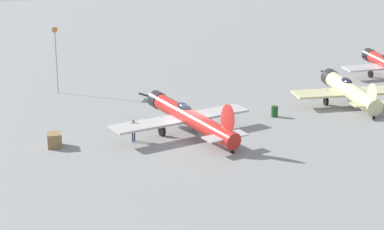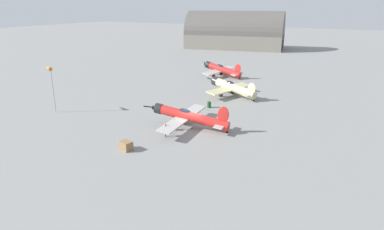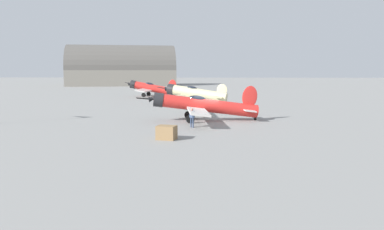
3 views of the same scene
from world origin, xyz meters
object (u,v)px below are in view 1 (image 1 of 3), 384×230
airplane_foreground (188,117)px  ground_crew_mechanic (133,128)px  equipment_crate (54,140)px  airplane_mid_apron (348,90)px  fuel_drum (275,111)px  windsock_mast (56,31)px

airplane_foreground → ground_crew_mechanic: size_ratio=7.05×
ground_crew_mechanic → equipment_crate: (5.48, -1.61, -0.53)m
airplane_mid_apron → ground_crew_mechanic: 21.82m
equipment_crate → fuel_drum: bearing=177.8°
ground_crew_mechanic → windsock_mast: size_ratio=0.25×
windsock_mast → airplane_mid_apron: bearing=136.1°
fuel_drum → airplane_foreground: bearing=10.2°
airplane_foreground → fuel_drum: 9.72m
fuel_drum → ground_crew_mechanic: bearing=3.6°
airplane_mid_apron → ground_crew_mechanic: airplane_mid_apron is taller
airplane_foreground → equipment_crate: (9.63, -2.45, -1.04)m
airplane_mid_apron → ground_crew_mechanic: (21.81, 0.55, -0.54)m
airplane_foreground → fuel_drum: airplane_foreground is taller
airplane_mid_apron → equipment_crate: 27.33m
ground_crew_mechanic → airplane_foreground: bearing=-140.4°
airplane_mid_apron → windsock_mast: windsock_mast is taller
airplane_foreground → airplane_mid_apron: 17.71m
airplane_foreground → equipment_crate: bearing=69.4°
airplane_foreground → ground_crew_mechanic: (4.15, -0.84, -0.51)m
equipment_crate → airplane_mid_apron: bearing=177.8°
ground_crew_mechanic → equipment_crate: ground_crew_mechanic is taller
airplane_mid_apron → windsock_mast: size_ratio=1.57×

